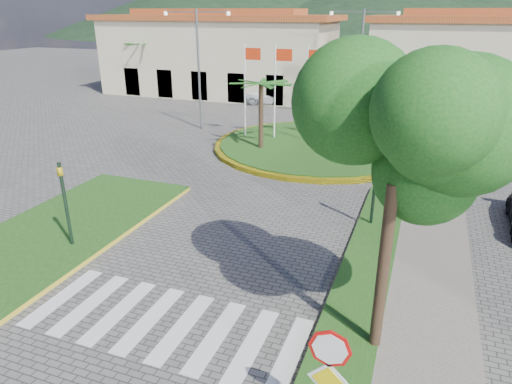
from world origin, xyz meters
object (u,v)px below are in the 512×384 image
(roundabout_island, at_px, (318,146))
(white_van, at_px, (274,96))
(deciduous_tree, at_px, (397,149))
(car_dark_b, at_px, (423,112))
(car_dark_a, at_px, (319,98))
(stop_sign, at_px, (329,368))

(roundabout_island, xyz_separation_m, white_van, (-7.03, 12.54, 0.51))
(deciduous_tree, distance_m, white_van, 32.39)
(roundabout_island, relative_size, car_dark_b, 3.88)
(deciduous_tree, bearing_deg, car_dark_a, 105.81)
(white_van, bearing_deg, car_dark_b, -105.46)
(roundabout_island, height_order, stop_sign, roundabout_island)
(roundabout_island, relative_size, car_dark_a, 3.64)
(car_dark_b, bearing_deg, deciduous_tree, 169.56)
(roundabout_island, relative_size, white_van, 2.56)
(roundabout_island, bearing_deg, white_van, 119.26)
(deciduous_tree, height_order, car_dark_a, deciduous_tree)
(car_dark_b, bearing_deg, car_dark_a, 62.14)
(roundabout_island, xyz_separation_m, deciduous_tree, (5.50, -17.00, 5.00))
(stop_sign, relative_size, white_van, 0.54)
(stop_sign, xyz_separation_m, car_dark_b, (0.82, 30.90, -1.25))
(white_van, relative_size, car_dark_b, 1.51)
(stop_sign, height_order, deciduous_tree, deciduous_tree)
(stop_sign, relative_size, car_dark_b, 0.81)
(white_van, xyz_separation_m, car_dark_a, (3.82, 1.21, -0.09))
(roundabout_island, bearing_deg, stop_sign, -76.27)
(deciduous_tree, bearing_deg, stop_sign, -101.18)
(roundabout_island, distance_m, car_dark_b, 12.28)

